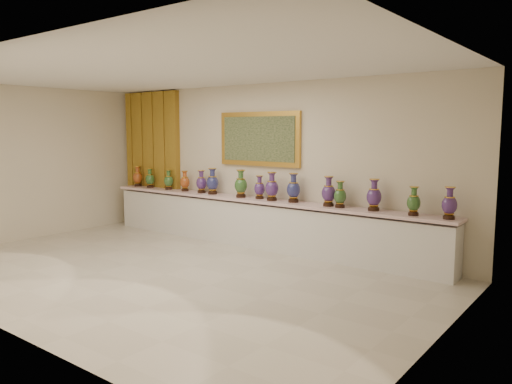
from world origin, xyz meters
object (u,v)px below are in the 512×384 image
(vase_0, at_px, (138,177))
(vase_1, at_px, (150,179))
(counter, at_px, (257,223))
(vase_2, at_px, (169,181))

(vase_0, xyz_separation_m, vase_1, (0.44, -0.03, -0.01))
(counter, bearing_deg, vase_0, 179.87)
(counter, xyz_separation_m, vase_0, (-3.36, 0.01, 0.67))
(vase_2, bearing_deg, counter, 0.27)
(vase_0, bearing_deg, counter, -0.13)
(vase_1, bearing_deg, counter, 0.36)
(vase_1, distance_m, vase_2, 0.58)
(counter, xyz_separation_m, vase_1, (-2.92, -0.02, 0.65))
(counter, height_order, vase_1, vase_1)
(counter, distance_m, vase_2, 2.43)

